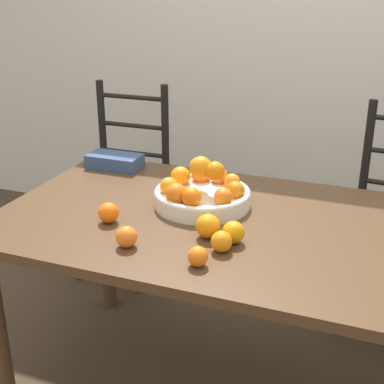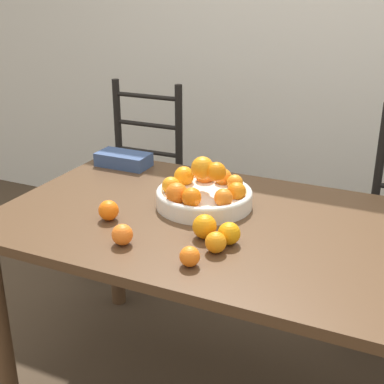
{
  "view_description": "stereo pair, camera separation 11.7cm",
  "coord_description": "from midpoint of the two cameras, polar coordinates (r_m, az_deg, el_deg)",
  "views": [
    {
      "loc": [
        0.48,
        -1.61,
        1.55
      ],
      "look_at": [
        -0.13,
        -0.01,
        0.85
      ],
      "focal_mm": 50.0,
      "sensor_mm": 36.0,
      "label": 1
    },
    {
      "loc": [
        0.59,
        -1.56,
        1.55
      ],
      "look_at": [
        -0.13,
        -0.01,
        0.85
      ],
      "focal_mm": 50.0,
      "sensor_mm": 36.0,
      "label": 2
    }
  ],
  "objects": [
    {
      "name": "orange_loose_4",
      "position": [
        1.56,
        -1.55,
        -6.92
      ],
      "size": [
        0.06,
        0.06,
        0.06
      ],
      "color": "orange",
      "rests_on": "dining_table"
    },
    {
      "name": "wall_back",
      "position": [
        3.15,
        11.74,
        17.14
      ],
      "size": [
        8.0,
        0.06,
        2.6
      ],
      "color": "silver",
      "rests_on": "ground_plane"
    },
    {
      "name": "orange_loose_2",
      "position": [
        1.68,
        2.44,
        -4.34
      ],
      "size": [
        0.07,
        0.07,
        0.07
      ],
      "color": "orange",
      "rests_on": "dining_table"
    },
    {
      "name": "dining_table",
      "position": [
        1.89,
        2.17,
        -5.77
      ],
      "size": [
        1.63,
        0.94,
        0.76
      ],
      "color": "#4C331E",
      "rests_on": "ground_plane"
    },
    {
      "name": "orange_loose_1",
      "position": [
        1.63,
        1.1,
        -5.34
      ],
      "size": [
        0.07,
        0.07,
        0.07
      ],
      "color": "orange",
      "rests_on": "dining_table"
    },
    {
      "name": "book_stack",
      "position": [
        2.38,
        -9.65,
        3.25
      ],
      "size": [
        0.24,
        0.12,
        0.06
      ],
      "color": "#334770",
      "rests_on": "dining_table"
    },
    {
      "name": "orange_loose_0",
      "position": [
        1.68,
        -9.0,
        -4.77
      ],
      "size": [
        0.07,
        0.07,
        0.07
      ],
      "color": "orange",
      "rests_on": "dining_table"
    },
    {
      "name": "fruit_bowl",
      "position": [
        1.95,
        -0.65,
        0.02
      ],
      "size": [
        0.35,
        0.35,
        0.19
      ],
      "color": "silver",
      "rests_on": "dining_table"
    },
    {
      "name": "orange_loose_5",
      "position": [
        1.85,
        -10.7,
        -2.21
      ],
      "size": [
        0.07,
        0.07,
        0.07
      ],
      "color": "orange",
      "rests_on": "dining_table"
    },
    {
      "name": "orange_loose_3",
      "position": [
        1.72,
        -0.24,
        -3.68
      ],
      "size": [
        0.08,
        0.08,
        0.08
      ],
      "color": "orange",
      "rests_on": "dining_table"
    },
    {
      "name": "chair_left",
      "position": [
        2.93,
        -8.39,
        0.55
      ],
      "size": [
        0.43,
        0.41,
        1.03
      ],
      "rotation": [
        0.0,
        0.0,
        0.02
      ],
      "color": "black",
      "rests_on": "ground_plane"
    }
  ]
}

